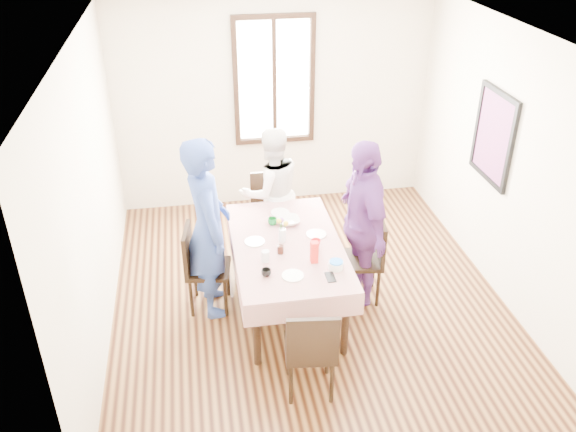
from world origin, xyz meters
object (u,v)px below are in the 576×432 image
object	(u,v)px
chair_left	(209,269)
person_far	(270,191)
chair_right	(361,260)
dining_table	(287,276)
chair_far	(271,214)
chair_near	(310,347)
person_left	(207,228)
person_right	(361,224)

from	to	relation	value
chair_left	person_far	size ratio (longest dim) A/B	0.60
person_far	chair_right	bearing A→B (deg)	111.71
dining_table	chair_far	world-z (taller)	chair_far
dining_table	chair_far	xyz separation A→B (m)	(0.00, 1.14, 0.08)
chair_far	chair_near	world-z (taller)	same
chair_right	chair_far	size ratio (longest dim) A/B	1.00
person_left	person_right	bearing A→B (deg)	-100.76
chair_left	person_left	distance (m)	0.47
dining_table	person_left	world-z (taller)	person_left
dining_table	chair_left	bearing A→B (deg)	168.57
chair_left	person_right	xyz separation A→B (m)	(1.52, -0.10, 0.43)
chair_left	chair_near	xyz separation A→B (m)	(0.77, -1.30, 0.00)
person_right	chair_far	bearing A→B (deg)	-149.32
person_far	person_right	world-z (taller)	person_right
chair_far	chair_near	size ratio (longest dim) A/B	1.00
chair_left	person_far	bearing A→B (deg)	150.11
chair_far	chair_left	bearing A→B (deg)	53.28
person_left	chair_far	bearing A→B (deg)	-44.04
dining_table	person_left	xyz separation A→B (m)	(-0.75, 0.16, 0.55)
dining_table	person_right	size ratio (longest dim) A/B	0.94
chair_near	person_left	xyz separation A→B (m)	(-0.75, 1.30, 0.47)
dining_table	person_far	xyz separation A→B (m)	(0.00, 1.12, 0.39)
dining_table	person_left	distance (m)	0.94
dining_table	chair_right	bearing A→B (deg)	3.86
person_far	person_left	bearing A→B (deg)	38.12
person_left	chair_near	bearing A→B (deg)	-156.79
chair_far	chair_right	bearing A→B (deg)	126.50
chair_far	person_far	xyz separation A→B (m)	(0.00, -0.02, 0.31)
chair_left	chair_far	size ratio (longest dim) A/B	1.00
chair_right	dining_table	bearing A→B (deg)	102.68
chair_left	chair_right	size ratio (longest dim) A/B	1.00
chair_left	person_left	world-z (taller)	person_left
chair_right	person_left	xyz separation A→B (m)	(-1.52, 0.10, 0.47)
chair_near	person_far	xyz separation A→B (m)	(0.00, 2.26, 0.31)
dining_table	chair_right	distance (m)	0.78
person_far	person_right	bearing A→B (deg)	110.98
person_left	chair_left	bearing A→B (deg)	83.20
chair_right	chair_far	distance (m)	1.33
chair_left	person_left	bearing A→B (deg)	98.69
chair_right	person_right	bearing A→B (deg)	98.82
person_far	chair_left	bearing A→B (deg)	37.37
dining_table	chair_near	xyz separation A→B (m)	(0.00, -1.14, 0.08)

